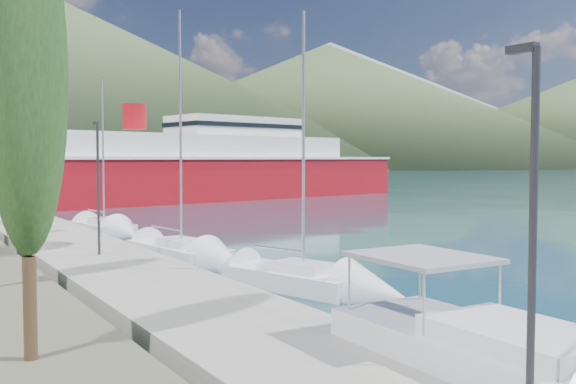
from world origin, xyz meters
TOP-DOWN VIEW (x-y plane):
  - quay at (-9.00, 26.00)m, footprint 5.00×88.00m
  - hills_far at (138.59, 618.73)m, footprint 1480.00×900.00m
  - hills_near at (98.04, 372.50)m, footprint 1010.00×520.00m
  - lamp_posts at (-9.00, 15.45)m, footprint 0.15×45.74m
  - sailboat_near at (-2.74, 6.12)m, footprint 4.73×8.61m
  - sailboat_mid at (-4.21, 15.28)m, footprint 3.74×9.69m
  - sailboat_far at (-4.42, 28.95)m, footprint 3.65×8.17m
  - ferry at (15.85, 61.53)m, footprint 62.47×23.68m

SIDE VIEW (x-z plane):
  - sailboat_near at x=-2.74m, z-range -5.61..6.25m
  - sailboat_far at x=-4.42m, z-range -5.47..6.12m
  - sailboat_mid at x=-4.21m, z-range -6.47..7.12m
  - quay at x=-9.00m, z-range 0.00..0.80m
  - ferry at x=15.85m, z-range -2.38..9.77m
  - lamp_posts at x=-9.00m, z-range 1.05..7.11m
  - hills_near at x=98.04m, z-range -8.32..106.68m
  - hills_far at x=138.59m, z-range -12.61..167.39m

